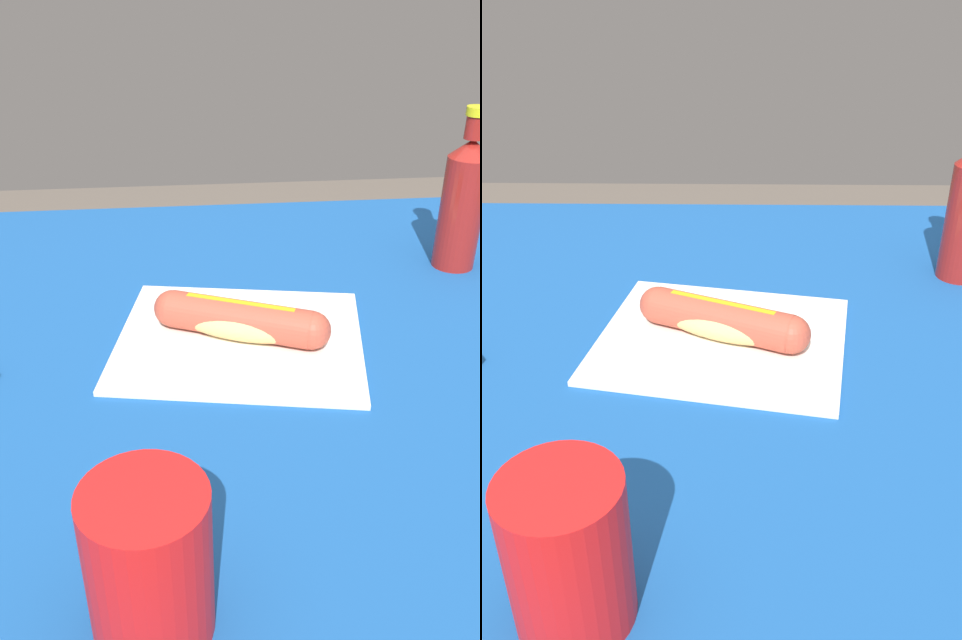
% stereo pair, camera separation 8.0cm
% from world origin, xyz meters
% --- Properties ---
extents(dining_table, '(1.22, 1.02, 0.77)m').
position_xyz_m(dining_table, '(0.00, 0.00, 0.65)').
color(dining_table, brown).
rests_on(dining_table, ground).
extents(paper_wrapper, '(0.34, 0.31, 0.01)m').
position_xyz_m(paper_wrapper, '(-0.02, 0.02, 0.78)').
color(paper_wrapper, white).
rests_on(paper_wrapper, dining_table).
extents(hot_dog, '(0.21, 0.12, 0.05)m').
position_xyz_m(hot_dog, '(-0.02, 0.02, 0.80)').
color(hot_dog, '#E5BC75').
rests_on(hot_dog, paper_wrapper).
extents(drinking_cup, '(0.09, 0.09, 0.13)m').
position_xyz_m(drinking_cup, '(-0.12, -0.37, 0.84)').
color(drinking_cup, red).
rests_on(drinking_cup, dining_table).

